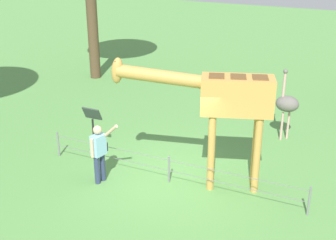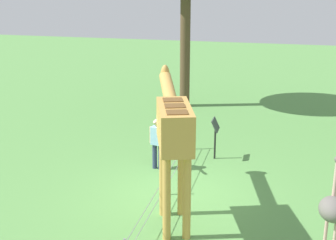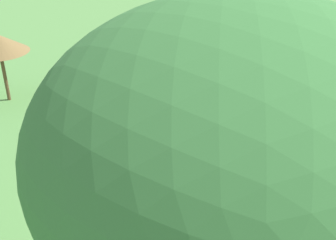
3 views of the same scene
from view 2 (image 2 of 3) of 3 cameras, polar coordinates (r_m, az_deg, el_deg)
The scene contains 6 objects.
ground_plane at distance 12.51m, azimuth 1.01°, elevation -9.23°, with size 60.00×60.00×0.00m, color #568E47.
giraffe at distance 10.50m, azimuth 0.65°, elevation -1.01°, with size 3.83×1.68×3.29m.
visitor at distance 13.81m, azimuth -1.27°, elevation -2.54°, with size 0.72×0.59×1.68m.
ostrich at distance 9.90m, azimuth 19.58°, elevation -10.28°, with size 0.70×0.56×2.25m.
info_sign at distance 14.64m, azimuth 5.83°, elevation -1.26°, with size 0.56×0.21×1.32m.
wire_fence at distance 12.38m, azimuth 0.01°, elevation -7.45°, with size 7.05×0.05×0.75m.
Camera 2 is at (-10.92, -2.47, 5.59)m, focal length 49.72 mm.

